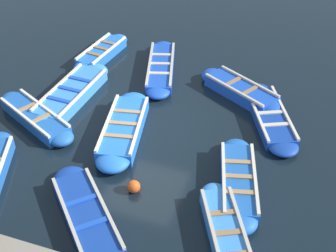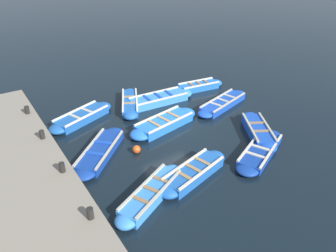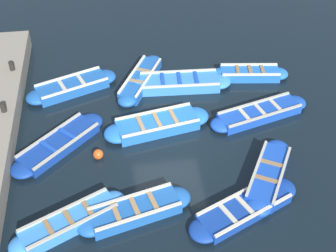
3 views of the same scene
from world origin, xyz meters
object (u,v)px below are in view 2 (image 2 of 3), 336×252
object	(u,v)px
boat_far_corner	(193,173)
bollard_south	(90,213)
boat_outer_left	(199,86)
boat_outer_right	(151,194)
bollard_mid_south	(62,167)
boat_stern_in	(158,99)
bollard_mid_north	(42,135)
boat_drifting	(81,117)
bollard_north	(27,110)
boat_mid_row	(100,151)
boat_alongside	(260,151)
boat_centre	(130,103)
boat_inner_gap	(258,131)
boat_tucked	(164,123)
buoy_orange_near	(136,149)
boat_near_quay	(223,103)

from	to	relation	value
boat_far_corner	bollard_south	bearing A→B (deg)	8.12
boat_outer_left	boat_far_corner	size ratio (longest dim) A/B	0.89
boat_outer_right	bollard_mid_south	size ratio (longest dim) A/B	9.85
boat_stern_in	bollard_mid_north	world-z (taller)	bollard_mid_north
boat_drifting	bollard_north	world-z (taller)	bollard_north
boat_mid_row	boat_stern_in	bearing A→B (deg)	-147.87
boat_alongside	boat_centre	bearing A→B (deg)	-70.50
boat_outer_left	boat_inner_gap	bearing A→B (deg)	80.64
boat_inner_gap	bollard_mid_north	distance (m)	9.06
boat_tucked	boat_stern_in	size ratio (longest dim) A/B	0.95
boat_far_corner	bollard_north	bearing A→B (deg)	-59.84
boat_outer_left	boat_outer_right	distance (m)	9.41
boat_outer_left	boat_outer_right	bearing A→B (deg)	42.68
boat_far_corner	boat_outer_right	xyz separation A→B (m)	(1.85, 0.14, -0.00)
boat_centre	bollard_mid_north	world-z (taller)	bollard_mid_north
bollard_north	bollard_mid_north	distance (m)	2.53
bollard_mid_north	boat_alongside	bearing A→B (deg)	146.40
bollard_south	buoy_orange_near	size ratio (longest dim) A/B	1.04
boat_centre	boat_mid_row	bearing A→B (deg)	47.09
boat_outer_left	buoy_orange_near	xyz separation A→B (m)	(6.06, 3.75, -0.02)
boat_centre	boat_mid_row	xyz separation A→B (m)	(3.02, 3.25, -0.03)
boat_stern_in	boat_far_corner	bearing A→B (deg)	69.73
boat_drifting	bollard_mid_south	size ratio (longest dim) A/B	10.44
boat_outer_left	boat_stern_in	xyz separation A→B (m)	(2.87, 0.26, 0.01)
boat_centre	bollard_north	xyz separation A→B (m)	(4.82, -0.59, 0.69)
boat_near_quay	boat_tucked	world-z (taller)	boat_tucked
bollard_mid_south	buoy_orange_near	distance (m)	3.21
boat_centre	boat_inner_gap	size ratio (longest dim) A/B	1.04
boat_mid_row	buoy_orange_near	world-z (taller)	boat_mid_row
boat_outer_left	boat_centre	xyz separation A→B (m)	(4.32, -0.18, 0.00)
boat_tucked	boat_drifting	bearing A→B (deg)	-41.89
boat_centre	boat_near_quay	bearing A→B (deg)	146.93
boat_outer_right	boat_alongside	size ratio (longest dim) A/B	0.92
boat_stern_in	bollard_north	xyz separation A→B (m)	(6.28, -1.03, 0.69)
bollard_south	bollard_north	bearing A→B (deg)	-90.00
boat_inner_gap	boat_alongside	bearing A→B (deg)	46.79
boat_stern_in	bollard_mid_north	size ratio (longest dim) A/B	11.62
bollard_mid_north	bollard_mid_south	distance (m)	2.53
boat_centre	boat_tucked	distance (m)	2.79
boat_tucked	bollard_south	distance (m)	6.70
boat_near_quay	boat_far_corner	xyz separation A→B (m)	(4.77, 3.80, 0.02)
boat_centre	boat_outer_right	world-z (taller)	boat_outer_right
boat_outer_left	boat_centre	distance (m)	4.33
boat_tucked	boat_mid_row	distance (m)	3.38
bollard_south	boat_mid_row	bearing A→B (deg)	-115.67
bollard_mid_north	boat_centre	bearing A→B (deg)	-158.10
boat_drifting	boat_outer_right	size ratio (longest dim) A/B	1.06
boat_alongside	buoy_orange_near	xyz separation A→B (m)	(4.12, -2.80, 0.02)
boat_inner_gap	boat_outer_right	distance (m)	6.10
boat_outer_left	bollard_mid_south	distance (m)	10.13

